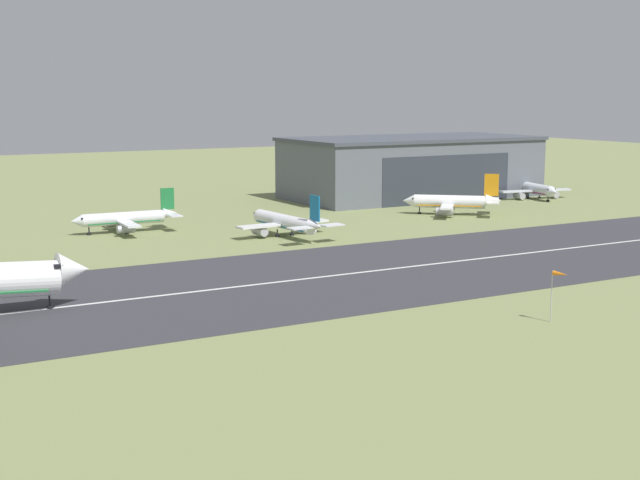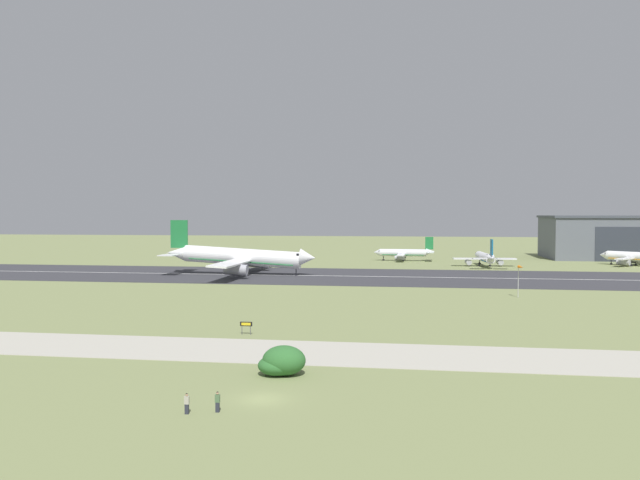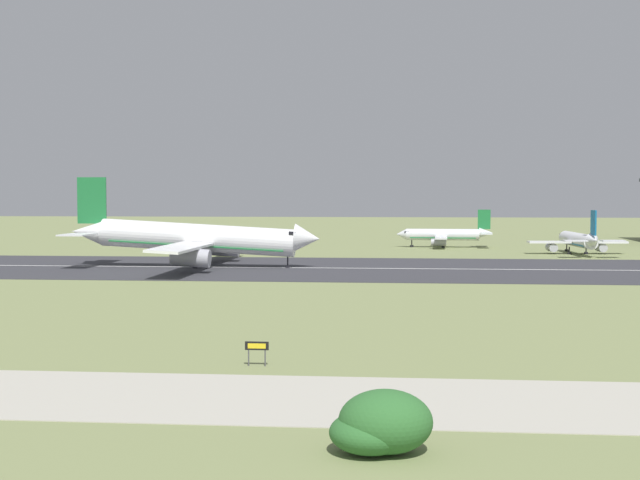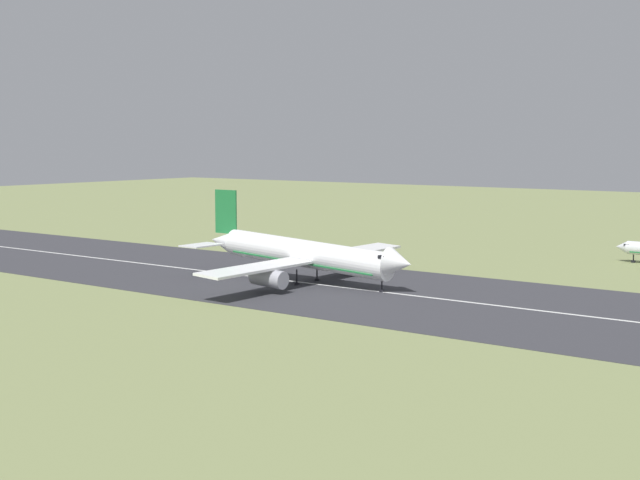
{
  "view_description": "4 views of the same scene",
  "coord_description": "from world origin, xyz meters",
  "px_view_note": "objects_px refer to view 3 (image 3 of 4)",
  "views": [
    {
      "loc": [
        -43.2,
        -4.21,
        28.05
      ],
      "look_at": [
        6.86,
        84.15,
        11.21
      ],
      "focal_mm": 50.0,
      "sensor_mm": 36.0,
      "label": 1
    },
    {
      "loc": [
        13.3,
        -54.33,
        16.74
      ],
      "look_at": [
        -6.21,
        77.44,
        11.21
      ],
      "focal_mm": 35.0,
      "sensor_mm": 36.0,
      "label": 2
    },
    {
      "loc": [
        0.96,
        -33.67,
        12.53
      ],
      "look_at": [
        -9.37,
        77.56,
        6.55
      ],
      "focal_mm": 50.0,
      "sensor_mm": 36.0,
      "label": 3
    },
    {
      "loc": [
        56.87,
        -4.98,
        23.72
      ],
      "look_at": [
        -15.27,
        92.27,
        10.27
      ],
      "focal_mm": 50.0,
      "sensor_mm": 36.0,
      "label": 4
    }
  ],
  "objects_px": {
    "airplane_parked_centre": "(444,235)",
    "runway_sign": "(257,348)",
    "shrub_clump": "(380,425)",
    "airplane_landing": "(196,239)",
    "airplane_parked_far_east": "(578,240)"
  },
  "relations": [
    {
      "from": "airplane_parked_far_east",
      "to": "runway_sign",
      "type": "height_order",
      "value": "airplane_parked_far_east"
    },
    {
      "from": "airplane_parked_centre",
      "to": "runway_sign",
      "type": "bearing_deg",
      "value": -98.0
    },
    {
      "from": "airplane_landing",
      "to": "airplane_parked_centre",
      "type": "bearing_deg",
      "value": 52.94
    },
    {
      "from": "airplane_parked_far_east",
      "to": "runway_sign",
      "type": "bearing_deg",
      "value": -110.77
    },
    {
      "from": "airplane_landing",
      "to": "airplane_parked_centre",
      "type": "xyz_separation_m",
      "value": [
        43.91,
        58.14,
        -1.97
      ]
    },
    {
      "from": "shrub_clump",
      "to": "airplane_parked_centre",
      "type": "bearing_deg",
      "value": 86.3
    },
    {
      "from": "airplane_landing",
      "to": "runway_sign",
      "type": "height_order",
      "value": "airplane_landing"
    },
    {
      "from": "airplane_parked_centre",
      "to": "shrub_clump",
      "type": "xyz_separation_m",
      "value": [
        -10.48,
        -162.07,
        -1.46
      ]
    },
    {
      "from": "airplane_parked_centre",
      "to": "airplane_landing",
      "type": "bearing_deg",
      "value": -127.06
    },
    {
      "from": "airplane_parked_centre",
      "to": "runway_sign",
      "type": "xyz_separation_m",
      "value": [
        -19.87,
        -141.37,
        -1.47
      ]
    },
    {
      "from": "airplane_parked_far_east",
      "to": "shrub_clump",
      "type": "xyz_separation_m",
      "value": [
        -36.47,
        -141.64,
        -1.46
      ]
    },
    {
      "from": "airplane_landing",
      "to": "airplane_parked_centre",
      "type": "distance_m",
      "value": 72.88
    },
    {
      "from": "shrub_clump",
      "to": "runway_sign",
      "type": "relative_size",
      "value": 2.8
    },
    {
      "from": "airplane_parked_far_east",
      "to": "airplane_parked_centre",
      "type": "bearing_deg",
      "value": 141.83
    },
    {
      "from": "shrub_clump",
      "to": "runway_sign",
      "type": "height_order",
      "value": "shrub_clump"
    }
  ]
}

